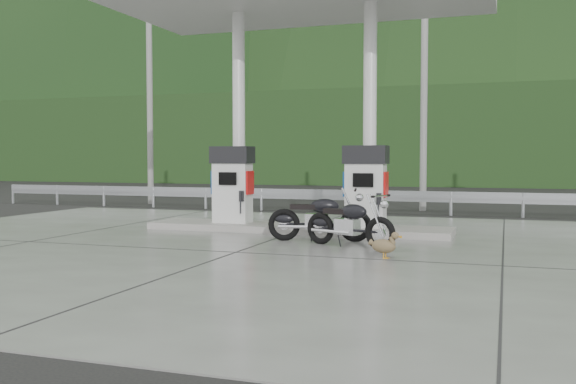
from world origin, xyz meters
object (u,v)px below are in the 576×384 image
(gas_pump_left, at_px, (232,185))
(motorcycle_left, at_px, (319,218))
(gas_pump_right, at_px, (366,186))
(motorcycle_right, at_px, (349,224))
(duck, at_px, (384,246))

(gas_pump_left, height_order, motorcycle_left, gas_pump_left)
(gas_pump_right, height_order, motorcycle_left, gas_pump_right)
(motorcycle_right, bearing_deg, gas_pump_left, 168.68)
(gas_pump_left, relative_size, motorcycle_left, 0.92)
(motorcycle_left, xyz_separation_m, duck, (1.63, -1.79, -0.27))
(motorcycle_right, bearing_deg, duck, -31.27)
(motorcycle_right, relative_size, duck, 3.44)
(motorcycle_left, bearing_deg, duck, -59.19)
(gas_pump_left, height_order, duck, gas_pump_left)
(gas_pump_right, relative_size, motorcycle_left, 0.92)
(gas_pump_left, xyz_separation_m, motorcycle_right, (3.35, -2.17, -0.61))
(motorcycle_left, bearing_deg, gas_pump_right, 55.78)
(gas_pump_right, distance_m, duck, 3.55)
(gas_pump_right, xyz_separation_m, motorcycle_right, (0.15, -2.17, -0.61))
(gas_pump_left, distance_m, motorcycle_left, 3.03)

